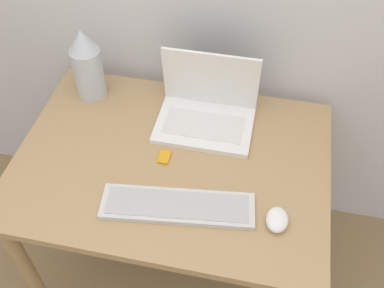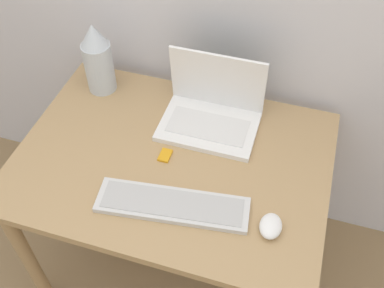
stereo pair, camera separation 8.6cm
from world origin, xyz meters
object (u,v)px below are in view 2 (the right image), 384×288
object	(u,v)px
laptop	(212,110)
mp3_player	(165,155)
keyboard	(172,205)
mouse	(271,226)
vase	(98,59)

from	to	relation	value
laptop	mp3_player	bearing A→B (deg)	-116.79
keyboard	mouse	distance (m)	0.30
mouse	vase	xyz separation A→B (m)	(-0.74, 0.44, 0.12)
mp3_player	mouse	bearing A→B (deg)	-24.63
laptop	keyboard	xyz separation A→B (m)	(-0.01, -0.39, -0.05)
laptop	mp3_player	size ratio (longest dim) A/B	6.08
laptop	mouse	bearing A→B (deg)	-53.47
keyboard	mp3_player	distance (m)	0.21
vase	mp3_player	size ratio (longest dim) A/B	5.06
laptop	keyboard	distance (m)	0.39
mouse	vase	bearing A→B (deg)	149.13
keyboard	mp3_player	xyz separation A→B (m)	(-0.09, 0.19, -0.01)
mp3_player	keyboard	bearing A→B (deg)	-64.37
vase	mp3_player	world-z (taller)	vase
mouse	vase	distance (m)	0.87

